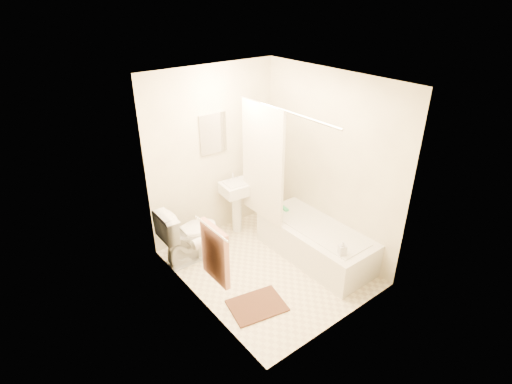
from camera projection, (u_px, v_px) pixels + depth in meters
floor at (268, 267)px, 5.19m from camera, size 2.40×2.40×0.00m
ceiling at (271, 80)px, 4.08m from camera, size 2.40×2.40×0.00m
wall_back at (214, 154)px, 5.48m from camera, size 2.00×0.02×2.40m
wall_left at (194, 211)px, 4.09m from camera, size 0.02×2.40×2.40m
wall_right at (328, 164)px, 5.18m from camera, size 0.02×2.40×2.40m
mirror at (213, 134)px, 5.32m from camera, size 0.40×0.03×0.55m
curtain_rod at (285, 111)px, 4.50m from camera, size 0.03×1.70×0.03m
shower_curtain at (262, 163)px, 5.14m from camera, size 0.04×0.80×1.55m
towel_bar at (211, 228)px, 3.98m from camera, size 0.02×0.60×0.02m
towel at (215, 253)px, 4.15m from camera, size 0.06×0.45×0.66m
toilet_paper at (197, 244)px, 4.44m from camera, size 0.11×0.12×0.12m
toilet at (190, 234)px, 5.18m from camera, size 0.80×0.46×0.78m
sink at (237, 205)px, 5.76m from camera, size 0.48×0.40×0.87m
bathtub at (315, 242)px, 5.30m from camera, size 0.70×1.61×0.45m
bath_mat at (257, 305)px, 4.55m from camera, size 0.70×0.58×0.02m
soap_bottle at (342, 248)px, 4.63m from camera, size 0.11×0.11×0.19m
scrub_brush at (284, 208)px, 5.61m from camera, size 0.08×0.19×0.04m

